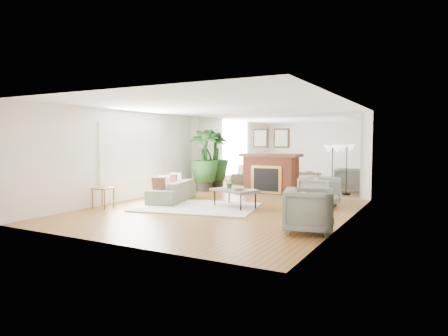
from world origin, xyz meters
The scene contains 18 objects.
ground centered at (0.00, 0.00, 0.00)m, with size 7.00×7.00×0.00m, color brown.
wall_left centered at (-2.99, 0.00, 1.25)m, with size 0.02×7.00×2.50m, color white.
wall_right centered at (2.99, 0.00, 1.25)m, with size 0.02×7.00×2.50m, color white.
wall_back centered at (0.00, 3.49, 1.25)m, with size 6.00×0.02×2.50m, color white.
mirror_panel centered at (0.00, 3.47, 1.25)m, with size 5.40×0.04×2.40m, color silver.
window_panel centered at (-2.96, 0.40, 1.35)m, with size 0.04×2.40×1.50m, color #B2E09E.
fireplace centered at (0.00, 3.26, 0.66)m, with size 1.85×0.83×2.05m.
area_rug centered at (-0.63, 0.12, 0.02)m, with size 2.89×2.07×0.03m, color silver.
coffee_table centered at (0.21, 0.54, 0.43)m, with size 1.34×1.06×0.47m.
sofa centered at (-1.80, 0.67, 0.29)m, with size 1.96×0.77×0.57m, color gray.
armchair_back centered at (2.02, 1.70, 0.38)m, with size 0.82×0.84×0.77m, color gray.
armchair_front centered at (2.60, -1.17, 0.40)m, with size 0.86×0.89×0.81m, color gray.
side_table centered at (-2.65, -1.05, 0.43)m, with size 0.50×0.50×0.51m.
potted_ficus centered at (-2.24, 3.10, 1.10)m, with size 1.24×1.24×2.05m.
floor_lamp centered at (2.14, 2.53, 1.33)m, with size 0.51×0.28×1.56m.
tabletop_plant centered at (-0.02, 0.70, 0.61)m, with size 0.25×0.21×0.27m, color #2C5F23.
fruit_bowl centered at (0.35, 0.43, 0.50)m, with size 0.28×0.28×0.07m, color olive.
book centered at (0.58, 0.51, 0.48)m, with size 0.21×0.29×0.02m, color olive.
Camera 1 is at (4.68, -8.24, 1.69)m, focal length 32.00 mm.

